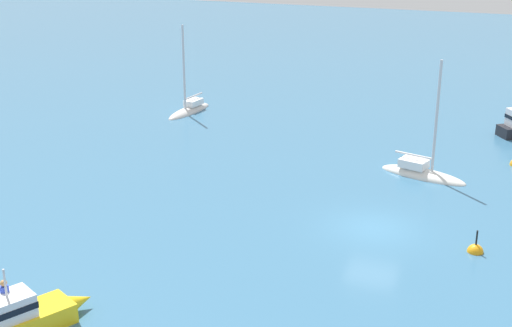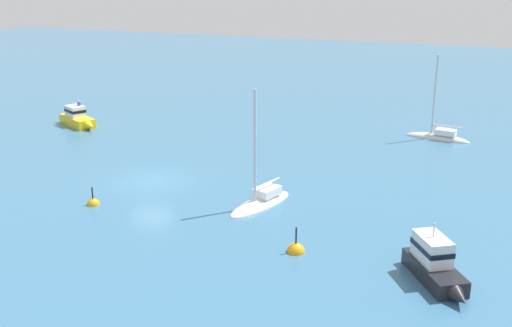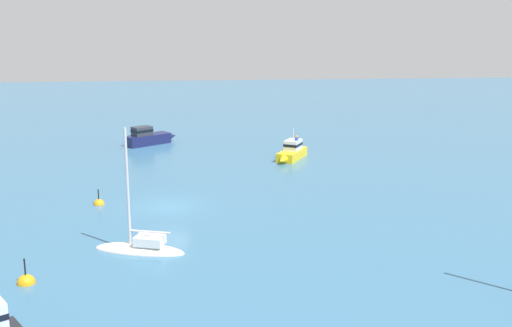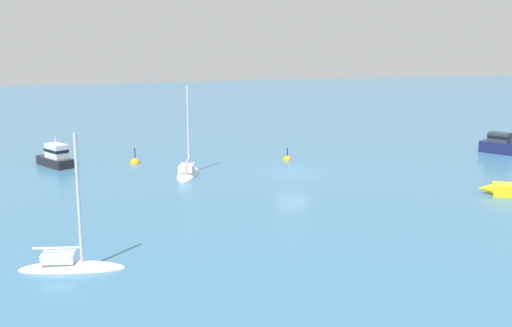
{
  "view_description": "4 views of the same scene",
  "coord_description": "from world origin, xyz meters",
  "px_view_note": "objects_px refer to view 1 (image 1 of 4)",
  "views": [
    {
      "loc": [
        -31.13,
        -5.35,
        14.41
      ],
      "look_at": [
        -0.48,
        5.85,
        2.75
      ],
      "focal_mm": 50.01,
      "sensor_mm": 36.0,
      "label": 1
    },
    {
      "loc": [
        20.03,
        -32.05,
        13.08
      ],
      "look_at": [
        5.62,
        4.06,
        0.63
      ],
      "focal_mm": 43.53,
      "sensor_mm": 36.0,
      "label": 2
    },
    {
      "loc": [
        40.93,
        2.19,
        12.69
      ],
      "look_at": [
        -3.37,
        6.16,
        2.02
      ],
      "focal_mm": 44.55,
      "sensor_mm": 36.0,
      "label": 3
    },
    {
      "loc": [
        13.78,
        47.54,
        11.57
      ],
      "look_at": [
        3.05,
        0.68,
        1.04
      ],
      "focal_mm": 45.58,
      "sensor_mm": 36.0,
      "label": 4
    }
  ],
  "objects_px": {
    "yacht": "(422,173)",
    "channel_buoy": "(475,252)",
    "motor_cruiser": "(20,317)",
    "sailboat": "(190,110)"
  },
  "relations": [
    {
      "from": "yacht",
      "to": "channel_buoy",
      "type": "height_order",
      "value": "yacht"
    },
    {
      "from": "yacht",
      "to": "channel_buoy",
      "type": "bearing_deg",
      "value": -51.97
    },
    {
      "from": "motor_cruiser",
      "to": "sailboat",
      "type": "relative_size",
      "value": 0.7
    },
    {
      "from": "yacht",
      "to": "channel_buoy",
      "type": "xyz_separation_m",
      "value": [
        -8.95,
        -3.55,
        -0.14
      ]
    },
    {
      "from": "sailboat",
      "to": "channel_buoy",
      "type": "distance_m",
      "value": 27.61
    },
    {
      "from": "sailboat",
      "to": "yacht",
      "type": "distance_m",
      "value": 19.96
    },
    {
      "from": "motor_cruiser",
      "to": "yacht",
      "type": "relative_size",
      "value": 0.68
    },
    {
      "from": "channel_buoy",
      "to": "sailboat",
      "type": "bearing_deg",
      "value": 52.48
    },
    {
      "from": "yacht",
      "to": "channel_buoy",
      "type": "relative_size",
      "value": 5.11
    },
    {
      "from": "motor_cruiser",
      "to": "sailboat",
      "type": "bearing_deg",
      "value": 41.68
    }
  ]
}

